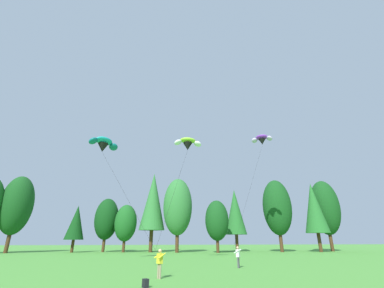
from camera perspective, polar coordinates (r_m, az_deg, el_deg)
name	(u,v)px	position (r m, az deg, el deg)	size (l,w,h in m)	color
treeline_tree_b	(17,205)	(57.04, -34.77, -11.20)	(5.40, 5.40, 13.34)	#472D19
treeline_tree_c	(76,222)	(54.02, -24.65, -15.76)	(3.42, 3.42, 8.26)	#472D19
treeline_tree_d	(107,219)	(53.62, -18.70, -15.69)	(4.44, 4.44, 9.77)	#472D19
treeline_tree_e	(126,223)	(51.47, -14.71, -16.81)	(4.08, 4.08, 8.45)	#472D19
treeline_tree_f	(153,201)	(51.31, -8.77, -12.58)	(4.84, 4.84, 14.74)	#472D19
treeline_tree_g	(178,206)	(49.23, -3.23, -13.86)	(5.38, 5.38, 13.27)	#472D19
treeline_tree_h	(217,220)	(48.31, 5.62, -16.74)	(4.23, 4.23, 9.01)	#472D19
treeline_tree_i	(235,212)	(54.26, 9.69, -14.81)	(4.23, 4.23, 11.96)	#472D19
treeline_tree_j	(277,207)	(53.88, 18.61, -13.32)	(5.43, 5.43, 13.45)	#472D19
treeline_tree_k	(314,208)	(56.83, 25.77, -12.78)	(4.44, 4.44, 12.89)	#472D19
treeline_tree_l	(325,207)	(60.49, 27.77, -12.51)	(5.55, 5.55, 13.87)	#472D19
kite_flyer_near	(160,261)	(17.52, -7.30, -24.66)	(0.75, 0.76, 1.69)	gray
kite_flyer_mid	(238,255)	(23.80, 10.31, -23.40)	(0.75, 0.76, 1.69)	#4C4C51
parafoil_kite_high_teal	(103,144)	(31.21, -19.33, -0.05)	(8.39, 12.95, 11.95)	teal
parafoil_kite_mid_purple	(262,140)	(42.80, 15.46, 0.98)	(11.20, 14.99, 16.72)	purple
parafoil_kite_far_lime_white	(188,143)	(30.97, -0.96, 0.13)	(5.02, 12.21, 12.41)	#93D633
backpack	(145,283)	(14.68, -10.44, -28.46)	(0.32, 0.24, 0.40)	black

